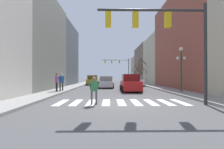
{
  "coord_description": "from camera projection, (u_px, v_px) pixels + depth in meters",
  "views": [
    {
      "loc": [
        -0.72,
        -10.16,
        1.59
      ],
      "look_at": [
        -0.21,
        20.81,
        1.88
      ],
      "focal_mm": 28.0,
      "sensor_mm": 36.0,
      "label": 1
    }
  ],
  "objects": [
    {
      "name": "street_tree_right_far",
      "position": [
        135.0,
        74.0,
        43.49
      ],
      "size": [
        2.21,
        1.45,
        4.63
      ],
      "color": "brown",
      "rests_on": "sidewalk_right"
    },
    {
      "name": "car_driving_away_lane",
      "position": [
        93.0,
        80.0,
        31.87
      ],
      "size": [
        2.1,
        4.54,
        1.74
      ],
      "rotation": [
        0.0,
        0.0,
        1.57
      ],
      "color": "#A38423",
      "rests_on": "ground_plane"
    },
    {
      "name": "car_driving_toward_lane",
      "position": [
        106.0,
        82.0,
        23.79
      ],
      "size": [
        2.04,
        4.3,
        1.56
      ],
      "rotation": [
        0.0,
        0.0,
        -1.57
      ],
      "color": "silver",
      "rests_on": "ground_plane"
    },
    {
      "name": "building_row_right",
      "position": [
        170.0,
        55.0,
        30.42
      ],
      "size": [
        6.0,
        57.49,
        13.15
      ],
      "color": "#BCB299",
      "rests_on": "ground_plane"
    },
    {
      "name": "street_tree_left_far",
      "position": [
        141.0,
        74.0,
        35.57
      ],
      "size": [
        2.04,
        2.21,
        4.09
      ],
      "color": "brown",
      "rests_on": "sidewalk_right"
    },
    {
      "name": "building_row_left",
      "position": [
        23.0,
        36.0,
        18.73
      ],
      "size": [
        6.0,
        31.46,
        13.9
      ],
      "color": "beige",
      "rests_on": "ground_plane"
    },
    {
      "name": "sidewalk_left",
      "position": [
        19.0,
        102.0,
        10.05
      ],
      "size": [
        2.08,
        90.0,
        0.15
      ],
      "color": "gray",
      "rests_on": "ground_plane"
    },
    {
      "name": "street_tree_left_mid",
      "position": [
        141.0,
        71.0,
        36.72
      ],
      "size": [
        3.14,
        1.89,
        5.4
      ],
      "color": "brown",
      "rests_on": "sidewalk_right"
    },
    {
      "name": "street_lamp_right_corner",
      "position": [
        181.0,
        60.0,
        16.36
      ],
      "size": [
        0.95,
        0.36,
        4.17
      ],
      "color": "#1E4C2D",
      "rests_on": "sidewalk_right"
    },
    {
      "name": "traffic_signal_near",
      "position": [
        164.0,
        30.0,
        9.69
      ],
      "size": [
        6.11,
        0.28,
        5.66
      ],
      "color": "#2D2D2D",
      "rests_on": "ground_plane"
    },
    {
      "name": "traffic_signal_far",
      "position": [
        119.0,
        64.0,
        47.72
      ],
      "size": [
        7.26,
        0.28,
        6.43
      ],
      "color": "#2D2D2D",
      "rests_on": "ground_plane"
    },
    {
      "name": "crosswalk_stripes",
      "position": [
        121.0,
        102.0,
        10.55
      ],
      "size": [
        7.65,
        2.6,
        0.01
      ],
      "color": "white",
      "rests_on": "ground_plane"
    },
    {
      "name": "sidewalk_right",
      "position": [
        222.0,
        102.0,
        10.25
      ],
      "size": [
        2.08,
        90.0,
        0.15
      ],
      "color": "gray",
      "rests_on": "ground_plane"
    },
    {
      "name": "ground_plane",
      "position": [
        122.0,
        103.0,
        10.15
      ],
      "size": [
        240.0,
        240.0,
        0.0
      ],
      "primitive_type": "plane",
      "color": "#4C4C4F"
    },
    {
      "name": "pedestrian_waiting_at_curb",
      "position": [
        61.0,
        81.0,
        17.14
      ],
      "size": [
        0.53,
        0.62,
        1.69
      ],
      "rotation": [
        0.0,
        0.0,
        4.02
      ],
      "color": "black",
      "rests_on": "sidewalk_left"
    },
    {
      "name": "pedestrian_near_right_corner",
      "position": [
        94.0,
        88.0,
        9.78
      ],
      "size": [
        0.67,
        0.29,
        1.56
      ],
      "rotation": [
        0.0,
        0.0,
        0.26
      ],
      "color": "#4C4C51",
      "rests_on": "ground_plane"
    },
    {
      "name": "car_parked_left_mid",
      "position": [
        130.0,
        83.0,
        18.27
      ],
      "size": [
        2.03,
        4.58,
        1.79
      ],
      "rotation": [
        0.0,
        0.0,
        1.57
      ],
      "color": "red",
      "rests_on": "ground_plane"
    },
    {
      "name": "car_parked_left_far",
      "position": [
        137.0,
        81.0,
        28.21
      ],
      "size": [
        2.11,
        4.27,
        1.81
      ],
      "rotation": [
        0.0,
        0.0,
        1.57
      ],
      "color": "white",
      "rests_on": "ground_plane"
    },
    {
      "name": "pedestrian_on_left_sidewalk",
      "position": [
        57.0,
        80.0,
        16.73
      ],
      "size": [
        0.43,
        0.71,
        1.75
      ],
      "rotation": [
        0.0,
        0.0,
        2.05
      ],
      "color": "black",
      "rests_on": "sidewalk_left"
    }
  ]
}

